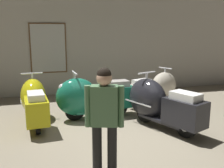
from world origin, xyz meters
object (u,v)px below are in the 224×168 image
object	(u,v)px
scooter_3	(157,88)
visitor_1	(104,116)
scooter_2	(158,103)
scooter_0	(34,101)
scooter_1	(90,97)

from	to	relation	value
scooter_3	visitor_1	xyz separation A→B (m)	(-2.23, -3.18, 0.43)
scooter_2	scooter_3	size ratio (longest dim) A/B	1.13
scooter_0	scooter_3	xyz separation A→B (m)	(3.23, 0.64, -0.03)
scooter_0	visitor_1	size ratio (longest dim) A/B	1.17
scooter_2	scooter_1	bearing A→B (deg)	32.86
scooter_2	visitor_1	distance (m)	2.25
scooter_0	scooter_1	size ratio (longest dim) A/B	0.97
visitor_1	scooter_0	bearing A→B (deg)	38.02
scooter_3	visitor_1	distance (m)	3.91
scooter_1	visitor_1	size ratio (longest dim) A/B	1.21
scooter_2	scooter_0	bearing A→B (deg)	46.36
scooter_3	scooter_0	bearing A→B (deg)	167.18
scooter_0	scooter_3	bearing A→B (deg)	-84.47
scooter_1	scooter_2	world-z (taller)	scooter_2
scooter_1	scooter_3	size ratio (longest dim) A/B	1.09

